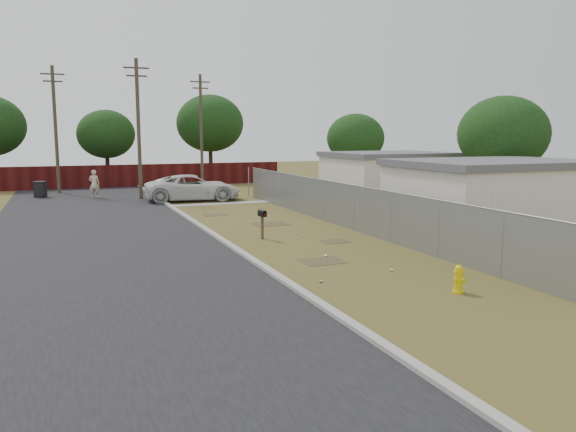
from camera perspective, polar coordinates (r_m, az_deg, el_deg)
name	(u,v)px	position (r m, az deg, el deg)	size (l,w,h in m)	color
ground	(289,235)	(23.69, 0.09, -1.95)	(120.00, 120.00, 0.00)	brown
street	(107,217)	(30.01, -17.94, -0.14)	(15.10, 60.00, 0.12)	black
chainlink_fence	(344,210)	(25.78, 5.67, 0.64)	(0.10, 27.06, 2.02)	gray
privacy_fence	(100,177)	(46.80, -18.59, 3.81)	(30.00, 0.12, 1.80)	#44100E
utility_poles	(135,128)	(42.57, -15.29, 8.66)	(12.60, 8.24, 9.00)	#4D4233
houses	(435,184)	(30.97, 14.72, 3.12)	(9.30, 17.24, 3.10)	beige
horizon_trees	(188,129)	(46.17, -10.10, 8.70)	(33.32, 31.94, 7.78)	#352417
fire_hydrant	(459,279)	(15.78, 16.95, -6.17)	(0.40, 0.40, 0.80)	#DAC80B
mailbox	(262,216)	(22.66, -2.64, 0.01)	(0.24, 0.53, 1.20)	brown
pickup_truck	(193,188)	(36.34, -9.64, 2.85)	(2.77, 6.01, 1.67)	silver
pedestrian	(94,184)	(39.46, -19.08, 3.09)	(0.69, 0.45, 1.89)	beige
trash_bin	(40,189)	(41.19, -23.87, 2.51)	(0.91, 0.98, 1.09)	black
scattered_litter	(310,247)	(21.04, 2.21, -3.15)	(2.74, 12.45, 0.07)	silver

